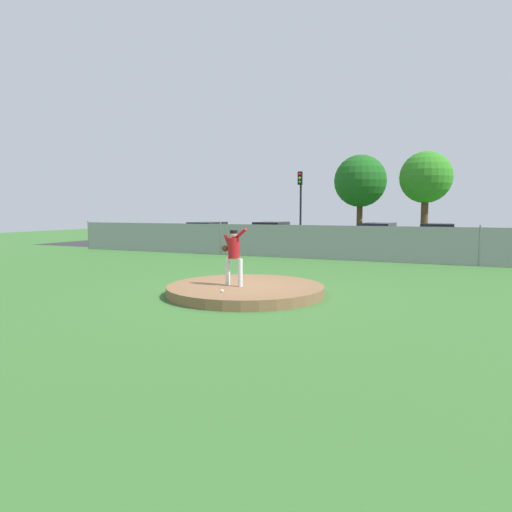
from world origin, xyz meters
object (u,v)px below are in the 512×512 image
at_px(parked_car_silver, 377,239).
at_px(parked_car_navy, 436,240).
at_px(parked_car_teal, 208,235).
at_px(parked_car_burgundy, 271,236).
at_px(pitcher_youth, 234,252).
at_px(traffic_cone_orange, 303,247).
at_px(baseball, 222,291).
at_px(traffic_light_near, 300,195).

relative_size(parked_car_silver, parked_car_navy, 1.12).
xyz_separation_m(parked_car_teal, parked_car_burgundy, (4.66, -0.27, 0.03)).
bearing_deg(pitcher_youth, traffic_cone_orange, 100.50).
relative_size(baseball, parked_car_burgundy, 0.02).
bearing_deg(parked_car_silver, traffic_cone_orange, -176.20).
relative_size(pitcher_youth, traffic_cone_orange, 2.95).
relative_size(parked_car_teal, parked_car_navy, 1.11).
bearing_deg(parked_car_burgundy, baseball, -72.28).
bearing_deg(parked_car_silver, parked_car_teal, 179.62).
distance_m(pitcher_youth, parked_car_teal, 17.36).
xyz_separation_m(pitcher_youth, parked_car_silver, (1.60, 14.53, -0.42)).
height_order(pitcher_youth, traffic_cone_orange, pitcher_youth).
bearing_deg(parked_car_navy, parked_car_silver, -177.65).
distance_m(traffic_cone_orange, traffic_light_near, 5.78).
distance_m(baseball, parked_car_silver, 15.63).
relative_size(parked_car_silver, traffic_cone_orange, 8.52).
xyz_separation_m(parked_car_navy, traffic_light_near, (-9.01, 4.10, 2.65)).
bearing_deg(parked_car_navy, parked_car_teal, -179.79).
distance_m(baseball, parked_car_burgundy, 16.14).
bearing_deg(traffic_light_near, pitcher_youth, -76.88).
xyz_separation_m(parked_car_silver, parked_car_navy, (3.04, 0.12, -0.01)).
xyz_separation_m(parked_car_teal, parked_car_navy, (14.01, 0.05, 0.01)).
xyz_separation_m(parked_car_silver, parked_car_teal, (-10.97, 0.07, -0.03)).
xyz_separation_m(parked_car_silver, parked_car_burgundy, (-6.31, -0.20, 0.00)).
distance_m(pitcher_youth, traffic_cone_orange, 14.52).
xyz_separation_m(parked_car_teal, traffic_cone_orange, (6.73, -0.35, -0.53)).
bearing_deg(pitcher_youth, parked_car_burgundy, 108.21).
relative_size(pitcher_youth, baseball, 21.89).
bearing_deg(parked_car_teal, baseball, -58.53).
distance_m(pitcher_youth, traffic_light_near, 19.38).
height_order(baseball, parked_car_teal, parked_car_teal).
relative_size(parked_car_burgundy, traffic_light_near, 0.93).
bearing_deg(pitcher_youth, parked_car_teal, 122.70).
relative_size(parked_car_navy, traffic_light_near, 0.83).
xyz_separation_m(baseball, parked_car_teal, (-9.57, 15.63, 0.47)).
xyz_separation_m(baseball, parked_car_burgundy, (-4.91, 15.36, 0.50)).
relative_size(baseball, parked_car_silver, 0.02).
relative_size(traffic_cone_orange, traffic_light_near, 0.11).
height_order(parked_car_silver, parked_car_burgundy, parked_car_burgundy).
xyz_separation_m(parked_car_silver, traffic_light_near, (-5.97, 4.22, 2.64)).
relative_size(parked_car_teal, parked_car_burgundy, 0.99).
bearing_deg(traffic_light_near, parked_car_navy, -24.46).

